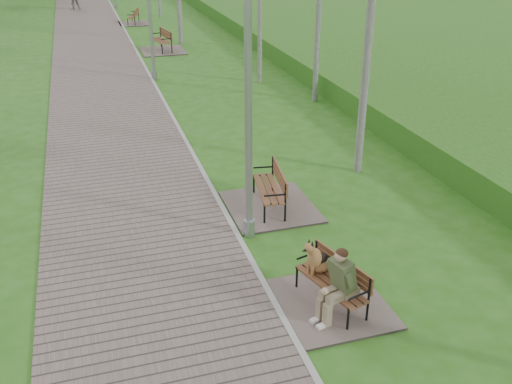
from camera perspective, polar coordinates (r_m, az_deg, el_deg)
walkway at (r=26.35m, az=-15.81°, el=13.29°), size 3.50×67.00×0.04m
kerb at (r=26.45m, az=-11.93°, el=13.75°), size 0.10×67.00×0.05m
embankment at (r=28.73m, az=13.72°, el=14.47°), size 14.00×70.00×1.60m
bench_main at (r=8.72m, az=7.37°, el=-9.33°), size 1.58×1.75×1.38m
bench_second at (r=11.56m, az=1.30°, el=-0.72°), size 1.73×1.92×1.06m
bench_third at (r=26.00m, az=-9.41°, el=14.17°), size 1.85×2.05×1.14m
bench_far at (r=33.19m, az=-12.15°, el=16.42°), size 1.62×1.80×1.00m
lamp_post_near at (r=9.61m, az=-0.77°, el=9.34°), size 0.22×0.22×5.64m
lamp_post_second at (r=20.97m, az=-10.63°, el=17.55°), size 0.20×0.20×5.27m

